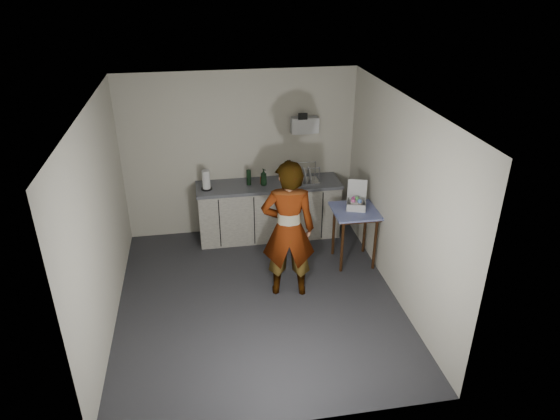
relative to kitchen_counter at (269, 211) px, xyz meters
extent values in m
plane|color=#27282C|center=(-0.40, -1.70, -0.43)|extent=(4.00, 4.00, 0.00)
cube|color=beige|center=(-0.40, 0.29, 0.87)|extent=(3.60, 0.02, 2.60)
cube|color=beige|center=(1.39, -1.70, 0.87)|extent=(0.02, 4.00, 2.60)
cube|color=beige|center=(-2.19, -1.70, 0.87)|extent=(0.02, 4.00, 2.60)
cube|color=white|center=(-0.40, -1.70, 2.17)|extent=(3.60, 4.00, 0.01)
cube|color=black|center=(0.00, 0.00, -0.39)|extent=(2.20, 0.52, 0.08)
cube|color=beige|center=(0.00, 0.00, 0.00)|extent=(2.20, 0.58, 0.86)
cube|color=#4F535A|center=(0.00, 0.00, 0.46)|extent=(2.24, 0.62, 0.05)
cube|color=black|center=(-0.80, -0.29, 0.00)|extent=(0.02, 0.01, 0.80)
cube|color=black|center=(-0.27, -0.29, 0.00)|extent=(0.02, 0.01, 0.80)
cube|color=black|center=(0.27, -0.29, 0.00)|extent=(0.01, 0.01, 0.80)
cube|color=black|center=(0.80, -0.29, 0.00)|extent=(0.02, 0.01, 0.80)
cube|color=white|center=(0.60, 0.22, 1.32)|extent=(0.42, 0.16, 0.24)
cube|color=white|center=(0.60, 0.27, 1.18)|extent=(0.30, 0.06, 0.04)
cube|color=black|center=(0.55, 0.13, 1.48)|extent=(0.14, 0.02, 0.10)
cylinder|color=#381E0C|center=(0.86, -1.22, -0.04)|extent=(0.04, 0.04, 0.78)
cylinder|color=#381E0C|center=(1.34, -1.23, -0.04)|extent=(0.04, 0.04, 0.78)
cylinder|color=#381E0C|center=(0.86, -0.74, -0.04)|extent=(0.04, 0.04, 0.78)
cylinder|color=#381E0C|center=(1.34, -0.75, -0.04)|extent=(0.04, 0.04, 0.78)
cube|color=#381E0C|center=(1.10, -0.99, 0.37)|extent=(0.59, 0.59, 0.04)
cube|color=#1A2C9D|center=(1.10, -0.99, 0.40)|extent=(0.66, 0.66, 0.03)
imported|color=#B2A593|center=(0.02, -1.57, 0.51)|extent=(0.74, 0.55, 1.88)
imported|color=black|center=(-0.08, -0.04, 0.61)|extent=(0.14, 0.14, 0.26)
cylinder|color=red|center=(-0.10, 0.01, 0.54)|extent=(0.06, 0.06, 0.11)
cylinder|color=black|center=(-0.30, 0.01, 0.60)|extent=(0.07, 0.07, 0.24)
cylinder|color=black|center=(-0.95, -0.05, 0.49)|extent=(0.17, 0.17, 0.02)
cylinder|color=white|center=(-0.95, -0.05, 0.64)|extent=(0.12, 0.12, 0.29)
cube|color=silver|center=(0.58, -0.02, 0.49)|extent=(0.40, 0.30, 0.02)
cylinder|color=silver|center=(0.41, -0.14, 0.63)|extent=(0.01, 0.01, 0.26)
cylinder|color=silver|center=(0.76, -0.14, 0.63)|extent=(0.01, 0.01, 0.26)
cylinder|color=silver|center=(0.41, 0.11, 0.63)|extent=(0.01, 0.01, 0.26)
cylinder|color=silver|center=(0.76, 0.11, 0.63)|extent=(0.01, 0.01, 0.26)
cylinder|color=white|center=(0.48, -0.02, 0.61)|extent=(0.05, 0.22, 0.22)
cylinder|color=white|center=(0.56, -0.02, 0.61)|extent=(0.05, 0.22, 0.22)
cylinder|color=white|center=(0.64, -0.02, 0.61)|extent=(0.05, 0.22, 0.22)
cube|color=white|center=(1.12, -0.93, 0.42)|extent=(0.34, 0.34, 0.01)
cube|color=white|center=(1.08, -1.05, 0.48)|extent=(0.26, 0.09, 0.10)
cube|color=white|center=(1.16, -0.80, 0.48)|extent=(0.26, 0.09, 0.10)
cube|color=white|center=(0.99, -0.89, 0.48)|extent=(0.09, 0.26, 0.10)
cube|color=white|center=(1.24, -0.97, 0.48)|extent=(0.09, 0.26, 0.10)
cube|color=white|center=(1.16, -0.80, 0.66)|extent=(0.26, 0.10, 0.27)
cylinder|color=white|center=(1.12, -0.93, 0.48)|extent=(0.18, 0.18, 0.10)
sphere|color=#EB56A9|center=(1.07, -0.94, 0.55)|extent=(0.06, 0.06, 0.06)
sphere|color=#5C90FB|center=(1.15, -0.98, 0.55)|extent=(0.06, 0.06, 0.06)
sphere|color=#62EE67|center=(1.13, -0.89, 0.55)|extent=(0.06, 0.06, 0.06)
sphere|color=#EB56A9|center=(1.09, -0.88, 0.55)|extent=(0.06, 0.06, 0.06)
camera|label=1|loc=(-1.02, -7.02, 3.56)|focal=32.00mm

